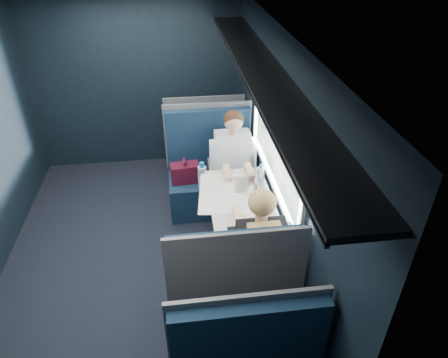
{
  "coord_description": "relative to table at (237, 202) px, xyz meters",
  "views": [
    {
      "loc": [
        0.49,
        -3.16,
        3.05
      ],
      "look_at": [
        0.9,
        0.0,
        0.95
      ],
      "focal_mm": 32.0,
      "sensor_mm": 36.0,
      "label": 1
    }
  ],
  "objects": [
    {
      "name": "laptop",
      "position": [
        0.16,
        0.16,
        0.14
      ],
      "size": [
        0.27,
        0.33,
        0.22
      ],
      "color": "silver",
      "rests_on": "table"
    },
    {
      "name": "room_shell",
      "position": [
        -1.01,
        0.0,
        0.81
      ],
      "size": [
        3.0,
        4.4,
        2.4
      ],
      "color": "black",
      "rests_on": "ground"
    },
    {
      "name": "bottle_small",
      "position": [
        0.28,
        0.23,
        0.17
      ],
      "size": [
        0.06,
        0.06,
        0.21
      ],
      "color": "silver",
      "rests_on": "table"
    },
    {
      "name": "seat_row_front",
      "position": [
        -0.18,
        1.8,
        -0.25
      ],
      "size": [
        1.04,
        0.51,
        1.16
      ],
      "color": "#0B1B31",
      "rests_on": "ground"
    },
    {
      "name": "ground",
      "position": [
        -1.03,
        0.0,
        -0.67
      ],
      "size": [
        2.8,
        4.2,
        0.01
      ],
      "primitive_type": "cube",
      "color": "black"
    },
    {
      "name": "seat_bay_far",
      "position": [
        -0.18,
        -0.87,
        -0.25
      ],
      "size": [
        1.04,
        0.62,
        1.26
      ],
      "color": "#0B1B31",
      "rests_on": "ground"
    },
    {
      "name": "man",
      "position": [
        0.07,
        0.7,
        0.06
      ],
      "size": [
        0.53,
        0.56,
        1.32
      ],
      "color": "black",
      "rests_on": "ground"
    },
    {
      "name": "woman",
      "position": [
        0.07,
        -0.71,
        0.06
      ],
      "size": [
        0.53,
        0.56,
        1.32
      ],
      "color": "black",
      "rests_on": "ground"
    },
    {
      "name": "seat_bay_near",
      "position": [
        -0.19,
        0.87,
        -0.24
      ],
      "size": [
        1.04,
        0.62,
        1.26
      ],
      "color": "#0B1B31",
      "rests_on": "ground"
    },
    {
      "name": "table",
      "position": [
        0.0,
        0.0,
        0.0
      ],
      "size": [
        0.62,
        1.0,
        0.74
      ],
      "color": "#54565E",
      "rests_on": "ground"
    },
    {
      "name": "cup",
      "position": [
        0.3,
        0.3,
        0.13
      ],
      "size": [
        0.08,
        0.08,
        0.1
      ],
      "primitive_type": "cylinder",
      "color": "white",
      "rests_on": "table"
    },
    {
      "name": "papers",
      "position": [
        -0.13,
        0.06,
        0.08
      ],
      "size": [
        0.57,
        0.75,
        0.01
      ],
      "primitive_type": "cube",
      "rotation": [
        0.0,
        0.0,
        -0.12
      ],
      "color": "white",
      "rests_on": "table"
    }
  ]
}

